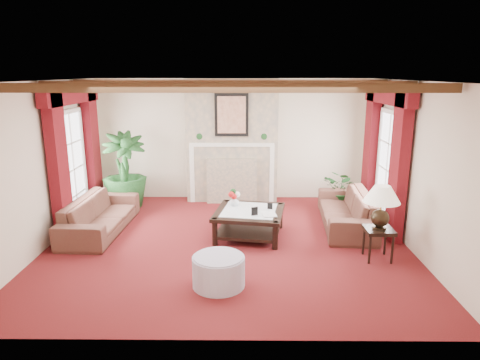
{
  "coord_description": "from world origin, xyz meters",
  "views": [
    {
      "loc": [
        0.27,
        -6.83,
        2.83
      ],
      "look_at": [
        0.2,
        0.4,
        1.0
      ],
      "focal_mm": 32.0,
      "sensor_mm": 36.0,
      "label": 1
    }
  ],
  "objects_px": {
    "sofa_left": "(100,209)",
    "ottoman": "(219,271)",
    "potted_palm": "(125,187)",
    "side_table": "(378,244)",
    "sofa_right": "(347,204)",
    "coffee_table": "(249,223)"
  },
  "relations": [
    {
      "from": "sofa_left",
      "to": "ottoman",
      "type": "xyz_separation_m",
      "value": [
        2.28,
        -2.05,
        -0.21
      ]
    },
    {
      "from": "potted_palm",
      "to": "ottoman",
      "type": "height_order",
      "value": "potted_palm"
    },
    {
      "from": "side_table",
      "to": "ottoman",
      "type": "height_order",
      "value": "side_table"
    },
    {
      "from": "sofa_right",
      "to": "side_table",
      "type": "bearing_deg",
      "value": 10.71
    },
    {
      "from": "potted_palm",
      "to": "side_table",
      "type": "xyz_separation_m",
      "value": [
        4.61,
        -2.58,
        -0.2
      ]
    },
    {
      "from": "coffee_table",
      "to": "ottoman",
      "type": "height_order",
      "value": "coffee_table"
    },
    {
      "from": "sofa_left",
      "to": "sofa_right",
      "type": "xyz_separation_m",
      "value": [
        4.54,
        0.31,
        0.01
      ]
    },
    {
      "from": "coffee_table",
      "to": "side_table",
      "type": "bearing_deg",
      "value": -16.06
    },
    {
      "from": "potted_palm",
      "to": "side_table",
      "type": "distance_m",
      "value": 5.29
    },
    {
      "from": "sofa_left",
      "to": "side_table",
      "type": "xyz_separation_m",
      "value": [
        4.7,
        -1.17,
        -0.17
      ]
    },
    {
      "from": "ottoman",
      "to": "sofa_left",
      "type": "bearing_deg",
      "value": 137.96
    },
    {
      "from": "sofa_right",
      "to": "coffee_table",
      "type": "relative_size",
      "value": 1.93
    },
    {
      "from": "coffee_table",
      "to": "side_table",
      "type": "height_order",
      "value": "side_table"
    },
    {
      "from": "sofa_right",
      "to": "ottoman",
      "type": "distance_m",
      "value": 3.28
    },
    {
      "from": "sofa_left",
      "to": "coffee_table",
      "type": "xyz_separation_m",
      "value": [
        2.71,
        -0.23,
        -0.18
      ]
    },
    {
      "from": "side_table",
      "to": "ottoman",
      "type": "distance_m",
      "value": 2.58
    },
    {
      "from": "sofa_left",
      "to": "ottoman",
      "type": "bearing_deg",
      "value": -129.74
    },
    {
      "from": "sofa_right",
      "to": "potted_palm",
      "type": "distance_m",
      "value": 4.59
    },
    {
      "from": "sofa_left",
      "to": "side_table",
      "type": "distance_m",
      "value": 4.84
    },
    {
      "from": "potted_palm",
      "to": "coffee_table",
      "type": "distance_m",
      "value": 3.1
    },
    {
      "from": "side_table",
      "to": "coffee_table",
      "type": "bearing_deg",
      "value": 154.67
    },
    {
      "from": "sofa_left",
      "to": "coffee_table",
      "type": "distance_m",
      "value": 2.73
    }
  ]
}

